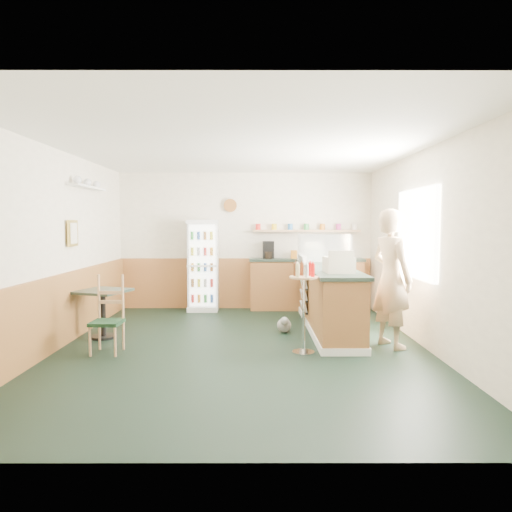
{
  "coord_description": "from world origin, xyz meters",
  "views": [
    {
      "loc": [
        0.19,
        -6.1,
        1.68
      ],
      "look_at": [
        0.2,
        0.6,
        1.21
      ],
      "focal_mm": 32.0,
      "sensor_mm": 36.0,
      "label": 1
    }
  ],
  "objects_px": {
    "shopkeeper": "(392,278)",
    "cafe_chair": "(109,312)",
    "drinks_fridge": "(203,265)",
    "cash_register": "(339,265)",
    "condiment_stand": "(304,295)",
    "cafe_table": "(103,304)",
    "display_case": "(324,249)"
  },
  "relations": [
    {
      "from": "shopkeeper",
      "to": "cafe_chair",
      "type": "height_order",
      "value": "shopkeeper"
    },
    {
      "from": "cafe_chair",
      "to": "drinks_fridge",
      "type": "bearing_deg",
      "value": 74.44
    },
    {
      "from": "cash_register",
      "to": "cafe_chair",
      "type": "xyz_separation_m",
      "value": [
        -3.09,
        -0.36,
        -0.59
      ]
    },
    {
      "from": "condiment_stand",
      "to": "cafe_chair",
      "type": "height_order",
      "value": "condiment_stand"
    },
    {
      "from": "condiment_stand",
      "to": "cash_register",
      "type": "bearing_deg",
      "value": 39.83
    },
    {
      "from": "drinks_fridge",
      "to": "cafe_table",
      "type": "distance_m",
      "value": 2.54
    },
    {
      "from": "cash_register",
      "to": "cafe_table",
      "type": "xyz_separation_m",
      "value": [
        -3.4,
        0.36,
        -0.61
      ]
    },
    {
      "from": "cafe_chair",
      "to": "cafe_table",
      "type": "bearing_deg",
      "value": 115.47
    },
    {
      "from": "cash_register",
      "to": "shopkeeper",
      "type": "relative_size",
      "value": 0.21
    },
    {
      "from": "drinks_fridge",
      "to": "cafe_table",
      "type": "xyz_separation_m",
      "value": [
        -1.23,
        -2.19,
        -0.38
      ]
    },
    {
      "from": "display_case",
      "to": "condiment_stand",
      "type": "height_order",
      "value": "display_case"
    },
    {
      "from": "cash_register",
      "to": "shopkeeper",
      "type": "distance_m",
      "value": 0.73
    },
    {
      "from": "cafe_table",
      "to": "cafe_chair",
      "type": "bearing_deg",
      "value": -66.52
    },
    {
      "from": "cash_register",
      "to": "cafe_chair",
      "type": "relative_size",
      "value": 0.39
    },
    {
      "from": "drinks_fridge",
      "to": "display_case",
      "type": "relative_size",
      "value": 2.01
    },
    {
      "from": "cafe_chair",
      "to": "shopkeeper",
      "type": "bearing_deg",
      "value": 5.43
    },
    {
      "from": "shopkeeper",
      "to": "cafe_table",
      "type": "distance_m",
      "value": 4.15
    },
    {
      "from": "cafe_table",
      "to": "display_case",
      "type": "bearing_deg",
      "value": 16.37
    },
    {
      "from": "condiment_stand",
      "to": "shopkeeper",
      "type": "bearing_deg",
      "value": 14.24
    },
    {
      "from": "condiment_stand",
      "to": "cafe_table",
      "type": "distance_m",
      "value": 2.99
    },
    {
      "from": "shopkeeper",
      "to": "cafe_table",
      "type": "bearing_deg",
      "value": 58.9
    },
    {
      "from": "drinks_fridge",
      "to": "cafe_table",
      "type": "height_order",
      "value": "drinks_fridge"
    },
    {
      "from": "shopkeeper",
      "to": "drinks_fridge",
      "type": "bearing_deg",
      "value": 22.63
    },
    {
      "from": "cafe_chair",
      "to": "condiment_stand",
      "type": "bearing_deg",
      "value": 0.12
    },
    {
      "from": "drinks_fridge",
      "to": "cafe_chair",
      "type": "bearing_deg",
      "value": -107.55
    },
    {
      "from": "shopkeeper",
      "to": "condiment_stand",
      "type": "bearing_deg",
      "value": 79.91
    },
    {
      "from": "shopkeeper",
      "to": "cafe_chair",
      "type": "xyz_separation_m",
      "value": [
        -3.79,
        -0.23,
        -0.42
      ]
    },
    {
      "from": "condiment_stand",
      "to": "display_case",
      "type": "bearing_deg",
      "value": 73.63
    },
    {
      "from": "cafe_table",
      "to": "cafe_chair",
      "type": "xyz_separation_m",
      "value": [
        0.31,
        -0.71,
        0.02
      ]
    },
    {
      "from": "display_case",
      "to": "cafe_chair",
      "type": "relative_size",
      "value": 0.87
    },
    {
      "from": "display_case",
      "to": "cafe_table",
      "type": "distance_m",
      "value": 3.62
    },
    {
      "from": "drinks_fridge",
      "to": "display_case",
      "type": "bearing_deg",
      "value": -28.83
    }
  ]
}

